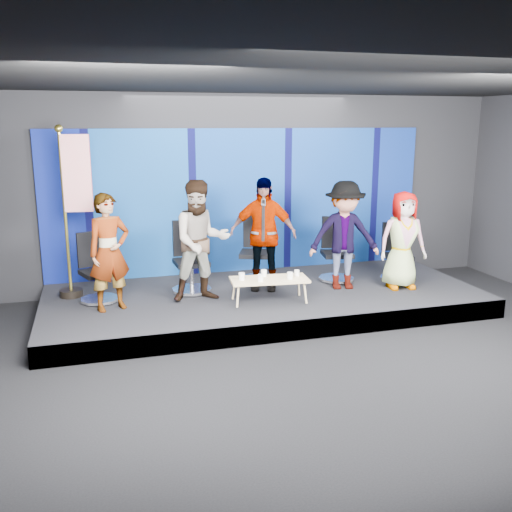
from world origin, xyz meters
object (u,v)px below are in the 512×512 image
object	(u,v)px
coffee_table	(269,280)
flag_stand	(74,208)
chair_b	(191,269)
mug_a	(242,276)
chair_d	(336,260)
mug_b	(260,278)
panelist_e	(402,240)
mug_e	(297,273)
panelist_d	(344,235)
panelist_a	(109,252)
panelist_c	(263,234)
chair_a	(98,279)
chair_c	(256,260)
panelist_b	(201,241)
chair_e	(396,261)
mug_c	(264,273)
mug_d	(290,276)

from	to	relation	value
coffee_table	flag_stand	bearing A→B (deg)	158.84
chair_b	mug_a	size ratio (longest dim) A/B	10.63
chair_d	mug_b	distance (m)	1.93
panelist_e	mug_e	xyz separation A→B (m)	(-1.88, -0.09, -0.40)
panelist_d	flag_stand	bearing A→B (deg)	-179.02
panelist_a	panelist_d	size ratio (longest dim) A/B	0.97
panelist_c	panelist_d	bearing A→B (deg)	7.02
chair_d	mug_e	world-z (taller)	chair_d
chair_a	mug_e	distance (m)	3.09
chair_a	chair_d	distance (m)	4.03
panelist_a	chair_c	size ratio (longest dim) A/B	1.51
panelist_a	panelist_b	distance (m)	1.37
mug_e	panelist_a	bearing A→B (deg)	174.73
coffee_table	chair_e	bearing A→B (deg)	13.36
chair_d	mug_c	distance (m)	1.70
chair_a	panelist_d	world-z (taller)	panelist_d
chair_b	mug_c	bearing A→B (deg)	-38.22
mug_b	mug_e	distance (m)	0.65
panelist_b	chair_e	distance (m)	3.56
chair_e	panelist_e	world-z (taller)	panelist_e
panelist_a	mug_b	bearing A→B (deg)	-31.19
chair_e	mug_b	size ratio (longest dim) A/B	9.60
mug_d	flag_stand	distance (m)	3.49
coffee_table	mug_d	xyz separation A→B (m)	(0.30, -0.11, 0.08)
chair_c	flag_stand	size ratio (longest dim) A/B	0.43
panelist_d	mug_e	bearing A→B (deg)	-150.00
chair_c	mug_e	world-z (taller)	chair_c
chair_b	panelist_c	size ratio (longest dim) A/B	0.62
panelist_e	mug_c	world-z (taller)	panelist_e
panelist_d	mug_a	distance (m)	1.91
chair_e	mug_e	world-z (taller)	chair_e
panelist_d	mug_b	world-z (taller)	panelist_d
chair_c	panelist_c	bearing A→B (deg)	-71.04
chair_e	mug_c	world-z (taller)	chair_e
panelist_d	mug_b	size ratio (longest dim) A/B	17.20
panelist_c	chair_d	size ratio (longest dim) A/B	1.68
mug_d	flag_stand	world-z (taller)	flag_stand
chair_d	panelist_a	bearing A→B (deg)	-160.84
mug_e	mug_d	bearing A→B (deg)	-138.61
panelist_a	mug_a	bearing A→B (deg)	-27.97
panelist_c	mug_d	size ratio (longest dim) A/B	17.77
mug_d	coffee_table	bearing A→B (deg)	159.92
chair_d	flag_stand	world-z (taller)	flag_stand
panelist_b	mug_a	world-z (taller)	panelist_b
chair_c	chair_d	xyz separation A→B (m)	(1.37, -0.34, -0.01)
panelist_c	chair_e	distance (m)	2.49
panelist_d	chair_e	size ratio (longest dim) A/B	1.79
coffee_table	flag_stand	world-z (taller)	flag_stand
coffee_table	mug_d	world-z (taller)	mug_d
chair_e	mug_d	xyz separation A→B (m)	(-2.22, -0.71, 0.09)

